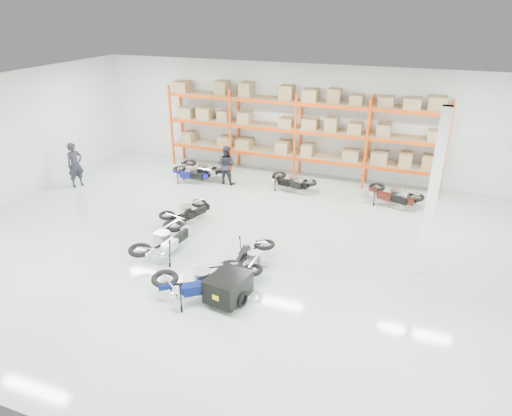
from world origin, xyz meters
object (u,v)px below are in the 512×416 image
at_px(trailer, 228,287).
at_px(moto_back_a, 192,170).
at_px(moto_back_d, 394,191).
at_px(moto_silver_left, 164,236).
at_px(person_left, 75,165).
at_px(moto_touring_right, 252,253).
at_px(moto_back_b, 200,166).
at_px(moto_black_far_left, 187,208).
at_px(person_back, 226,165).
at_px(moto_blue_centre, 200,275).
at_px(moto_back_c, 291,178).

xyz_separation_m(trailer, moto_back_a, (-4.65, 6.94, 0.06)).
relative_size(trailer, moto_back_d, 1.01).
xyz_separation_m(moto_silver_left, person_left, (-6.03, 3.44, 0.29)).
xyz_separation_m(moto_silver_left, moto_touring_right, (2.64, 0.12, -0.09)).
height_order(trailer, moto_back_b, moto_back_b).
relative_size(moto_black_far_left, moto_back_d, 0.91).
xyz_separation_m(moto_touring_right, person_back, (-3.27, 5.67, 0.28)).
bearing_deg(moto_back_a, moto_silver_left, -163.11).
distance_m(moto_blue_centre, person_back, 7.72).
xyz_separation_m(moto_back_c, moto_back_d, (3.81, -0.09, 0.04)).
height_order(moto_silver_left, moto_back_b, moto_silver_left).
relative_size(moto_silver_left, moto_black_far_left, 1.21).
height_order(moto_silver_left, moto_black_far_left, moto_silver_left).
bearing_deg(moto_silver_left, moto_back_c, -104.94).
bearing_deg(moto_back_b, person_back, -84.84).
relative_size(moto_back_c, person_back, 1.05).
distance_m(moto_touring_right, trailer, 1.60).
distance_m(moto_black_far_left, moto_back_a, 3.73).
height_order(moto_black_far_left, moto_touring_right, moto_touring_right).
relative_size(moto_silver_left, moto_back_c, 1.18).
distance_m(moto_blue_centre, moto_back_a, 7.99).
height_order(moto_black_far_left, moto_back_d, moto_back_d).
xyz_separation_m(moto_blue_centre, moto_back_b, (-3.77, 7.41, -0.06)).
relative_size(moto_back_c, moto_back_d, 0.93).
distance_m(moto_blue_centre, person_left, 9.35).
height_order(moto_blue_centre, moto_black_far_left, moto_blue_centre).
relative_size(moto_back_d, person_left, 1.00).
bearing_deg(moto_back_c, moto_blue_centre, -165.71).
xyz_separation_m(moto_touring_right, moto_back_d, (3.19, 5.77, 0.03)).
relative_size(moto_touring_right, moto_back_a, 1.04).
xyz_separation_m(trailer, person_left, (-8.68, 4.92, 0.46)).
distance_m(moto_back_d, person_back, 6.47).
distance_m(moto_back_a, person_left, 4.52).
distance_m(moto_silver_left, moto_black_far_left, 2.14).
distance_m(moto_touring_right, person_left, 9.30).
bearing_deg(person_back, moto_blue_centre, 112.18).
distance_m(moto_touring_right, moto_back_a, 7.09).
height_order(moto_back_b, person_left, person_left).
bearing_deg(person_left, moto_back_c, -51.34).
height_order(trailer, person_left, person_left).
height_order(moto_silver_left, moto_back_d, moto_silver_left).
height_order(moto_touring_right, moto_back_a, moto_touring_right).
bearing_deg(moto_black_far_left, person_back, -63.75).
bearing_deg(trailer, moto_black_far_left, 140.71).
height_order(moto_touring_right, moto_back_d, moto_back_d).
height_order(moto_blue_centre, moto_back_b, moto_blue_centre).
distance_m(moto_black_far_left, moto_back_c, 4.58).
bearing_deg(person_left, moto_blue_centre, -100.75).
distance_m(moto_blue_centre, moto_touring_right, 1.78).
xyz_separation_m(person_left, person_back, (5.40, 2.35, -0.10)).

